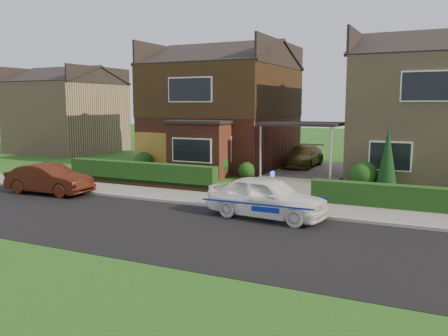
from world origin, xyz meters
The scene contains 25 objects.
ground centered at (0.00, 0.00, 0.00)m, with size 120.00×120.00×0.00m, color #1D4813.
road centered at (0.00, 0.00, 0.00)m, with size 60.00×6.00×0.02m, color black.
kerb centered at (0.00, 3.05, 0.06)m, with size 60.00×0.16×0.12m, color #9E9993.
sidewalk centered at (0.00, 4.10, 0.05)m, with size 60.00×2.00×0.10m, color slate.
grass_verge centered at (0.00, -5.00, 0.00)m, with size 60.00×4.00×0.01m, color #1D4813.
driveway centered at (0.00, 11.00, 0.06)m, with size 3.80×12.00×0.12m, color #666059.
house_left centered at (-5.78, 13.90, 3.81)m, with size 7.50×9.53×7.25m.
house_right centered at (5.80, 13.99, 3.66)m, with size 7.50×8.06×7.25m.
carport_link centered at (0.00, 10.95, 2.66)m, with size 3.80×3.00×2.77m.
garage_door centered at (-8.25, 9.96, 1.05)m, with size 2.20×0.10×2.10m, color olive.
dwarf_wall centered at (-5.80, 5.30, 0.18)m, with size 7.70×0.25×0.36m, color brown.
hedge_left centered at (-5.80, 5.45, 0.00)m, with size 7.50×0.55×0.90m, color #113712.
hedge_right centered at (5.80, 5.35, 0.00)m, with size 7.50×0.55×0.80m, color #113712.
shrub_left_far centered at (-8.50, 9.50, 0.54)m, with size 1.08×1.08×1.08m, color #113712.
shrub_left_mid centered at (-4.00, 9.30, 0.66)m, with size 1.32×1.32×1.32m, color #113712.
shrub_left_near centered at (-2.40, 9.60, 0.42)m, with size 0.84×0.84×0.84m, color #113712.
shrub_right_near centered at (3.20, 9.40, 0.60)m, with size 1.20×1.20×1.20m, color #113712.
conifer_a centered at (4.20, 9.20, 1.30)m, with size 0.90×0.90×2.60m, color black.
neighbour_left centered at (-20.00, 16.00, 2.60)m, with size 6.50×7.00×5.20m, color #A28463.
police_car centered at (1.33, 2.40, 0.67)m, with size 3.63×4.09×1.51m.
driveway_car centered at (-1.00, 14.50, 0.71)m, with size 1.65×4.06×1.18m, color brown.
street_car centered at (-8.11, 2.40, 0.61)m, with size 3.70×1.29×1.22m, color #41190E.
potted_plant_a centered at (-6.30, 8.14, 0.38)m, with size 0.40×0.27×0.75m, color gray.
potted_plant_b centered at (-3.24, 6.00, 0.36)m, with size 0.39×0.32×0.72m, color gray.
potted_plant_c centered at (-4.94, 6.00, 0.41)m, with size 0.46×0.46×0.82m, color gray.
Camera 1 is at (6.57, -11.70, 3.67)m, focal length 38.00 mm.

